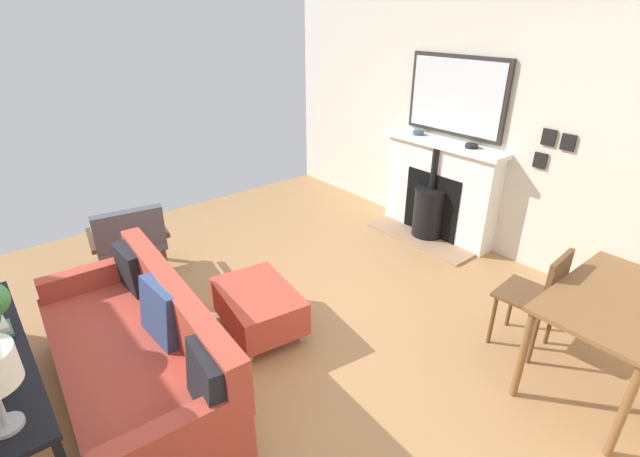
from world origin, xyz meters
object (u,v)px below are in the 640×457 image
Objects in this scene: armchair_accent at (129,238)px; dining_table at (617,311)px; mantel_bowl_near at (418,133)px; dining_chair_near_fireplace at (540,293)px; mantel_bowl_far at (472,146)px; ottoman at (258,305)px; sofa at (140,354)px; fireplace at (437,195)px.

dining_table is at bearing 120.35° from armchair_accent.
mantel_bowl_near reaches higher than dining_chair_near_fireplace.
mantel_bowl_far is 2.73m from ottoman.
mantel_bowl_far is at bearing -119.70° from dining_table.
mantel_bowl_far is (-0.00, 0.70, -0.00)m from mantel_bowl_near.
sofa is 1.60m from armchair_accent.
fireplace is 0.74m from mantel_bowl_near.
fireplace is 1.73× the size of ottoman.
mantel_bowl_far is at bearing 177.31° from ottoman.
mantel_bowl_far reaches higher than fireplace.
mantel_bowl_near reaches higher than mantel_bowl_far.
dining_chair_near_fireplace is at bearing 134.22° from ottoman.
mantel_bowl_far is at bearing -127.40° from dining_chair_near_fireplace.
armchair_accent is 0.70× the size of dining_table.
mantel_bowl_near is 0.15× the size of armchair_accent.
ottoman is at bearing 12.75° from mantel_bowl_near.
mantel_bowl_near reaches higher than fireplace.
mantel_bowl_far is at bearing -179.94° from sofa.
mantel_bowl_near is at bearing -95.55° from fireplace.
mantel_bowl_near is 0.06× the size of sofa.
ottoman is (2.57, 0.58, -0.90)m from mantel_bowl_near.
dining_chair_near_fireplace is at bearing 124.45° from armchair_accent.
sofa is at bearing 11.23° from mantel_bowl_near.
fireplace is 2.03m from dining_chair_near_fireplace.
armchair_accent is (-0.46, -1.53, 0.11)m from sofa.
ottoman is 0.73× the size of dining_table.
armchair_accent is 0.94× the size of dining_chair_near_fireplace.
mantel_bowl_far is 2.25m from dining_table.
armchair_accent is (3.06, -1.20, -0.04)m from fireplace.
fireplace is at bearing -115.19° from dining_table.
dining_table is (-2.01, 3.43, 0.17)m from armchair_accent.
dining_table is at bearing 67.38° from mantel_bowl_near.
mantel_bowl_far is 0.07× the size of sofa.
dining_chair_near_fireplace reaches higher than dining_table.
sofa is at bearing 7.19° from ottoman.
armchair_accent is at bearing -59.65° from dining_table.
dining_table is at bearing 126.26° from ottoman.
mantel_bowl_near is 0.70m from mantel_bowl_far.
dining_chair_near_fireplace is at bearing 150.37° from sofa.
mantel_bowl_near is 3.27m from armchair_accent.
armchair_accent is 3.98m from dining_table.
mantel_bowl_far reaches higher than sofa.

